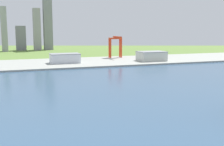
{
  "coord_description": "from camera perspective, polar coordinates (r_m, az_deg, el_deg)",
  "views": [
    {
      "loc": [
        -66.98,
        20.11,
        56.51
      ],
      "look_at": [
        -14.91,
        164.32,
        33.02
      ],
      "focal_mm": 45.97,
      "sensor_mm": 36.0,
      "label": 1
    }
  ],
  "objects": [
    {
      "name": "ground_plane",
      "position": [
        293.29,
        -6.28,
        -2.45
      ],
      "size": [
        2400.0,
        2400.0,
        0.0
      ],
      "primitive_type": "plane",
      "color": "olive"
    },
    {
      "name": "port_crane_red",
      "position": [
        549.49,
        0.72,
        6.13
      ],
      "size": [
        24.17,
        40.74,
        40.83
      ],
      "color": "red",
      "rests_on": "industrial_pier"
    },
    {
      "name": "warehouse_main",
      "position": [
        469.27,
        -9.36,
        2.93
      ],
      "size": [
        46.99,
        28.58,
        15.28
      ],
      "color": "silver",
      "rests_on": "industrial_pier"
    },
    {
      "name": "warehouse_annex",
      "position": [
        500.66,
        7.85,
        3.37
      ],
      "size": [
        46.74,
        32.44,
        16.18
      ],
      "color": "silver",
      "rests_on": "industrial_pier"
    },
    {
      "name": "industrial_pier",
      "position": [
        477.85,
        -11.67,
        1.89
      ],
      "size": [
        840.0,
        140.0,
        2.5
      ],
      "primitive_type": "cube",
      "color": "#9D9F97",
      "rests_on": "ground"
    },
    {
      "name": "distant_skyline",
      "position": [
        798.29,
        -19.15,
        8.4
      ],
      "size": [
        245.21,
        68.2,
        157.24
      ],
      "color": "#98969E",
      "rests_on": "ground"
    },
    {
      "name": "water_bay",
      "position": [
        236.69,
        -2.84,
        -5.09
      ],
      "size": [
        840.0,
        360.0,
        0.15
      ],
      "primitive_type": "cube",
      "color": "#385675",
      "rests_on": "ground"
    }
  ]
}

